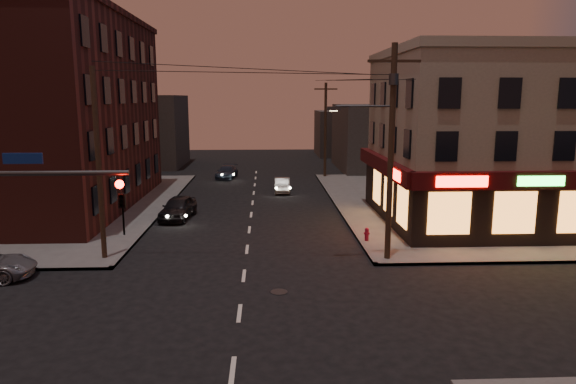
{
  "coord_description": "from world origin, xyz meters",
  "views": [
    {
      "loc": [
        1.0,
        -17.62,
        7.73
      ],
      "look_at": [
        2.08,
        6.96,
        3.2
      ],
      "focal_mm": 32.0,
      "sensor_mm": 36.0,
      "label": 1
    }
  ],
  "objects": [
    {
      "name": "sidewalk_nw",
      "position": [
        -18.0,
        19.0,
        0.07
      ],
      "size": [
        24.0,
        28.0,
        0.15
      ],
      "primitive_type": "cube",
      "color": "#514F4C",
      "rests_on": "ground"
    },
    {
      "name": "sedan_near",
      "position": [
        -4.69,
        15.09,
        0.73
      ],
      "size": [
        2.21,
        4.45,
        1.46
      ],
      "primitive_type": "imported",
      "rotation": [
        0.0,
        0.0,
        -0.12
      ],
      "color": "black",
      "rests_on": "ground"
    },
    {
      "name": "utility_pole_far",
      "position": [
        6.8,
        32.0,
        4.65
      ],
      "size": [
        0.26,
        0.26,
        9.0
      ],
      "primitive_type": "cylinder",
      "color": "#382619",
      "rests_on": "sidewalk_ne"
    },
    {
      "name": "bg_building_nw",
      "position": [
        -13.0,
        42.0,
        4.0
      ],
      "size": [
        9.0,
        10.0,
        8.0
      ],
      "primitive_type": "cube",
      "color": "#3F3D3A",
      "rests_on": "ground"
    },
    {
      "name": "ground",
      "position": [
        0.0,
        0.0,
        0.0
      ],
      "size": [
        120.0,
        120.0,
        0.0
      ],
      "primitive_type": "plane",
      "color": "black",
      "rests_on": "ground"
    },
    {
      "name": "sedan_mid",
      "position": [
        2.36,
        24.3,
        0.58
      ],
      "size": [
        1.28,
        3.56,
        1.17
      ],
      "primitive_type": "imported",
      "rotation": [
        0.0,
        0.0,
        -0.01
      ],
      "color": "gray",
      "rests_on": "ground"
    },
    {
      "name": "fire_hydrant",
      "position": [
        6.4,
        8.84,
        0.54
      ],
      "size": [
        0.33,
        0.33,
        0.72
      ],
      "rotation": [
        0.0,
        0.0,
        -0.26
      ],
      "color": "maroon",
      "rests_on": "sidewalk_ne"
    },
    {
      "name": "sedan_far",
      "position": [
        -2.8,
        32.1,
        0.6
      ],
      "size": [
        2.18,
        4.3,
        1.2
      ],
      "primitive_type": "imported",
      "rotation": [
        0.0,
        0.0,
        -0.12
      ],
      "color": "#1B2536",
      "rests_on": "ground"
    },
    {
      "name": "brick_apartment",
      "position": [
        -14.5,
        19.0,
        6.65
      ],
      "size": [
        12.0,
        20.0,
        13.0
      ],
      "primitive_type": "cube",
      "color": "#4B1C18",
      "rests_on": "sidewalk_nw"
    },
    {
      "name": "utility_pole_west",
      "position": [
        -6.8,
        6.5,
        4.65
      ],
      "size": [
        0.24,
        0.24,
        9.0
      ],
      "primitive_type": "cylinder",
      "color": "#382619",
      "rests_on": "sidewalk_nw"
    },
    {
      "name": "bg_building_ne_a",
      "position": [
        14.0,
        38.0,
        3.5
      ],
      "size": [
        10.0,
        12.0,
        7.0
      ],
      "primitive_type": "cube",
      "color": "#3F3D3A",
      "rests_on": "ground"
    },
    {
      "name": "bg_building_ne_b",
      "position": [
        12.0,
        52.0,
        3.0
      ],
      "size": [
        8.0,
        8.0,
        6.0
      ],
      "primitive_type": "cube",
      "color": "#3F3D3A",
      "rests_on": "ground"
    },
    {
      "name": "pizza_building",
      "position": [
        15.93,
        13.43,
        5.35
      ],
      "size": [
        15.85,
        12.85,
        10.5
      ],
      "color": "tan",
      "rests_on": "sidewalk_ne"
    },
    {
      "name": "utility_pole_main",
      "position": [
        6.68,
        5.8,
        5.76
      ],
      "size": [
        4.2,
        0.44,
        10.0
      ],
      "color": "#382619",
      "rests_on": "sidewalk_ne"
    },
    {
      "name": "sidewalk_ne",
      "position": [
        18.0,
        19.0,
        0.07
      ],
      "size": [
        24.0,
        28.0,
        0.15
      ],
      "primitive_type": "cube",
      "color": "#514F4C",
      "rests_on": "ground"
    }
  ]
}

